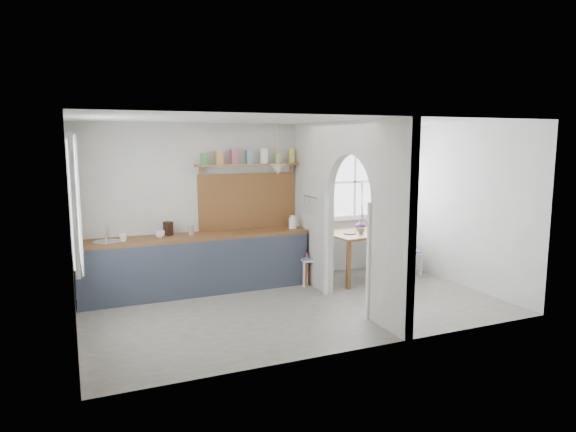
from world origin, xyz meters
name	(u,v)px	position (x,y,z in m)	size (l,w,h in m)	color
floor	(299,307)	(0.00, 0.00, 0.00)	(5.80, 3.20, 0.01)	#9C947C
ceiling	(299,120)	(0.00, 0.00, 2.60)	(5.80, 3.20, 0.01)	#B8B8B8
walls	(299,216)	(0.00, 0.00, 1.30)	(5.81, 3.21, 2.60)	#B8B8B8
partition	(342,203)	(0.70, 0.06, 1.45)	(0.12, 3.20, 2.60)	#B8B8B8
kitchen_window	(72,201)	(-2.87, 0.00, 1.65)	(0.10, 1.16, 1.50)	white
nook_window	(355,182)	(1.80, 1.56, 1.60)	(1.76, 0.10, 1.30)	white
counter	(197,263)	(-1.13, 1.33, 0.46)	(3.50, 0.60, 0.90)	brown
sink	(107,242)	(-2.43, 1.30, 0.89)	(0.40, 0.40, 0.02)	silver
backsplash	(248,201)	(-0.20, 1.58, 1.35)	(1.65, 0.03, 0.90)	olive
shelf	(249,161)	(-0.20, 1.49, 2.00)	(1.75, 0.20, 0.21)	#A67447
pendant_lamp	(278,169)	(0.15, 1.15, 1.88)	(0.26, 0.26, 0.16)	#F2E5C9
utensil_rail	(311,197)	(0.61, 0.90, 1.45)	(0.02, 0.02, 0.50)	silver
dining_table	(364,255)	(1.64, 0.93, 0.41)	(1.30, 0.87, 0.81)	brown
chair_left	(312,257)	(0.71, 1.02, 0.45)	(0.41, 0.41, 0.89)	white
chair_right	(409,251)	(2.54, 0.93, 0.41)	(0.37, 0.37, 0.82)	white
kettle	(293,222)	(0.46, 1.26, 1.00)	(0.17, 0.14, 0.21)	white
mug_a	(123,238)	(-2.21, 1.22, 0.96)	(0.12, 0.12, 0.11)	white
mug_b	(160,234)	(-1.68, 1.31, 0.95)	(0.14, 0.14, 0.11)	white
knife_block	(168,228)	(-1.53, 1.47, 1.00)	(0.09, 0.13, 0.21)	black
jar	(191,230)	(-1.21, 1.34, 0.97)	(0.09, 0.09, 0.14)	#947F5D
towel_magenta	(306,268)	(0.58, 0.98, 0.28)	(0.02, 0.03, 0.53)	#B93979
towel_orange	(307,270)	(0.58, 0.95, 0.25)	(0.02, 0.03, 0.51)	orange
bowl	(389,230)	(2.02, 0.78, 0.85)	(0.29, 0.29, 0.07)	white
table_cup	(361,231)	(1.48, 0.80, 0.86)	(0.11, 0.11, 0.10)	#5E915F
plate	(350,233)	(1.32, 0.88, 0.82)	(0.21, 0.21, 0.02)	#2B1F21
vase	(361,225)	(1.68, 1.14, 0.90)	(0.17, 0.17, 0.18)	#4A2754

